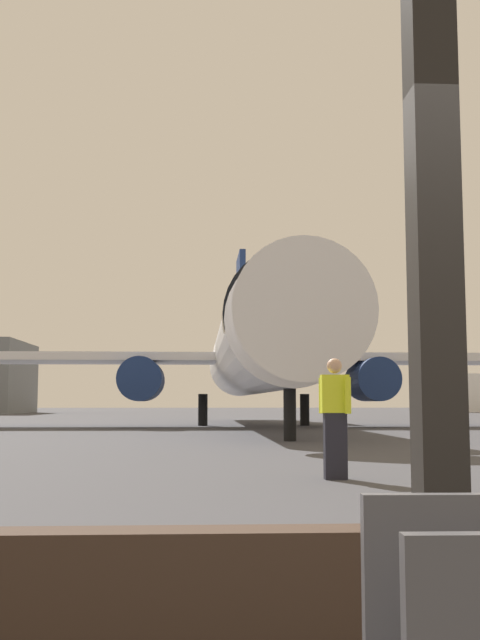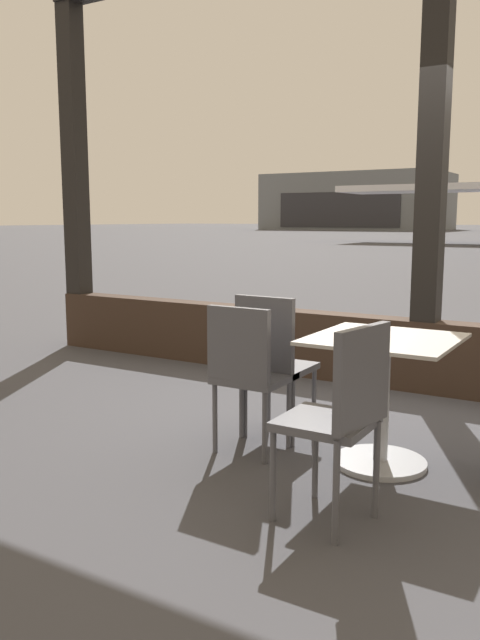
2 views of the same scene
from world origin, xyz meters
name	(u,v)px [view 2 (image 2 of 2)]	position (x,y,z in m)	size (l,w,h in m)	color
window_frame	(430,216)	(0.00, 0.00, 1.40)	(7.76, 0.24, 3.80)	#38281E
dining_table	(382,392)	(0.24, -1.73, 0.42)	(0.77, 0.77, 0.73)	#ADA89E
cafe_chair_window_left	(247,367)	(-0.50, -1.97, 0.53)	(0.40, 0.40, 0.89)	#4C4C51
cafe_chair_aisle_left	(272,356)	(-0.50, -1.66, 0.54)	(0.41, 0.41, 0.92)	#4C4C51
cafe_chair_aisle_right	(342,407)	(0.32, -2.53, 0.55)	(0.44, 0.44, 0.93)	#4C4C51
distant_hangar	(358,202)	(-29.27, 75.27, 3.50)	(22.01, 13.29, 7.01)	slate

